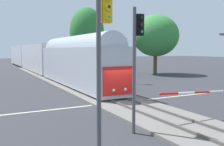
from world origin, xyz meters
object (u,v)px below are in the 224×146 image
object	(u,v)px
traffic_signal_far_side	(124,51)
traffic_signal_near_left	(102,46)
traffic_signal_median	(137,50)
elm_centre_background	(87,31)
commuter_train	(40,57)
maple_right_background	(156,36)

from	to	relation	value
traffic_signal_far_side	traffic_signal_near_left	xyz separation A→B (m)	(-11.38, -18.37, 0.35)
traffic_signal_median	elm_centre_background	bearing A→B (deg)	72.49
commuter_train	traffic_signal_median	size ratio (longest dim) A/B	10.26
traffic_signal_near_left	maple_right_background	world-z (taller)	maple_right_background
traffic_signal_near_left	maple_right_background	distance (m)	33.89
traffic_signal_median	maple_right_background	world-z (taller)	maple_right_background
traffic_signal_near_left	elm_centre_background	size ratio (longest dim) A/B	0.55
traffic_signal_median	maple_right_background	distance (m)	30.30
traffic_signal_far_side	maple_right_background	xyz separation A→B (m)	(10.28, 7.60, 2.47)
traffic_signal_far_side	elm_centre_background	world-z (taller)	elm_centre_background
traffic_signal_near_left	maple_right_background	xyz separation A→B (m)	(21.66, 25.97, 2.12)
maple_right_background	commuter_train	bearing A→B (deg)	145.40
traffic_signal_far_side	elm_centre_background	xyz separation A→B (m)	(1.22, 14.83, 3.33)
traffic_signal_near_left	traffic_signal_far_side	bearing A→B (deg)	58.22
traffic_signal_median	maple_right_background	xyz separation A→B (m)	(18.80, 23.65, 2.27)
traffic_signal_far_side	maple_right_background	distance (m)	13.02
traffic_signal_near_left	traffic_signal_median	bearing A→B (deg)	39.06
traffic_signal_far_side	traffic_signal_near_left	world-z (taller)	traffic_signal_near_left
traffic_signal_median	traffic_signal_near_left	bearing A→B (deg)	-140.94
traffic_signal_near_left	maple_right_background	size ratio (longest dim) A/B	0.64
traffic_signal_far_side	maple_right_background	bearing A→B (deg)	36.49
elm_centre_background	traffic_signal_median	bearing A→B (deg)	-107.51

